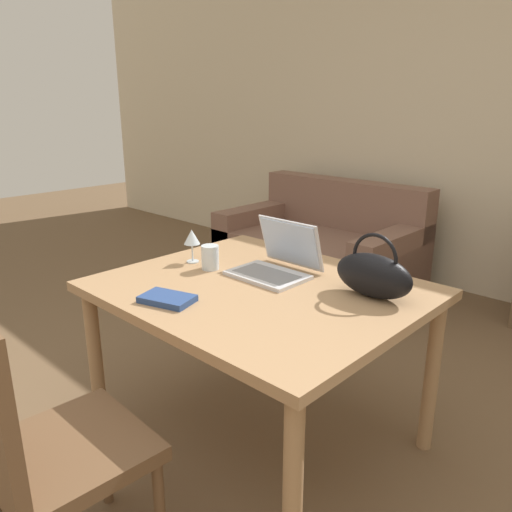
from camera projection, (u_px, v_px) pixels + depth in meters
name	position (u px, v px, depth m)	size (l,w,h in m)	color
dining_table	(260.00, 304.00, 2.03)	(1.23, 1.03, 0.73)	#A87F56
chair	(39.00, 439.00, 1.43)	(0.46, 0.46, 0.95)	brown
couch	(321.00, 250.00, 4.07)	(1.53, 0.92, 0.82)	#7F5B4C
laptop	(278.00, 260.00, 2.14)	(0.32, 0.30, 0.23)	silver
drinking_glass	(210.00, 257.00, 2.20)	(0.08, 0.08, 0.11)	silver
wine_glass	(192.00, 238.00, 2.27)	(0.07, 0.07, 0.15)	silver
handbag	(373.00, 274.00, 1.87)	(0.32, 0.13, 0.25)	black
book	(167.00, 299.00, 1.84)	(0.22, 0.17, 0.02)	navy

